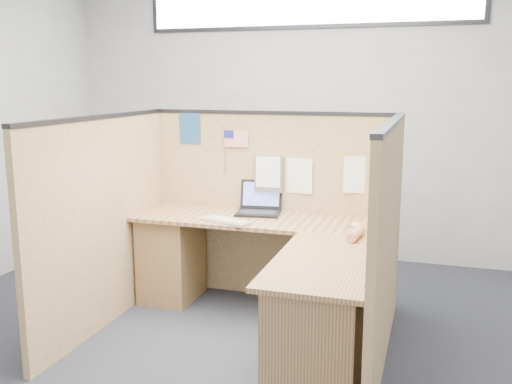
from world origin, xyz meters
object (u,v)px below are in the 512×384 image
(l_desk, at_px, (268,279))
(mouse, at_px, (357,229))
(laptop, at_px, (261,205))
(keyboard, at_px, (225,221))

(l_desk, xyz_separation_m, mouse, (0.58, 0.22, 0.36))
(l_desk, xyz_separation_m, laptop, (-0.23, 0.58, 0.40))
(laptop, bearing_deg, l_desk, -75.84)
(l_desk, relative_size, laptop, 5.31)
(mouse, bearing_deg, laptop, 155.94)
(l_desk, height_order, mouse, mouse)
(laptop, bearing_deg, keyboard, -119.27)
(keyboard, height_order, mouse, mouse)
(l_desk, relative_size, mouse, 19.39)
(laptop, height_order, mouse, laptop)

